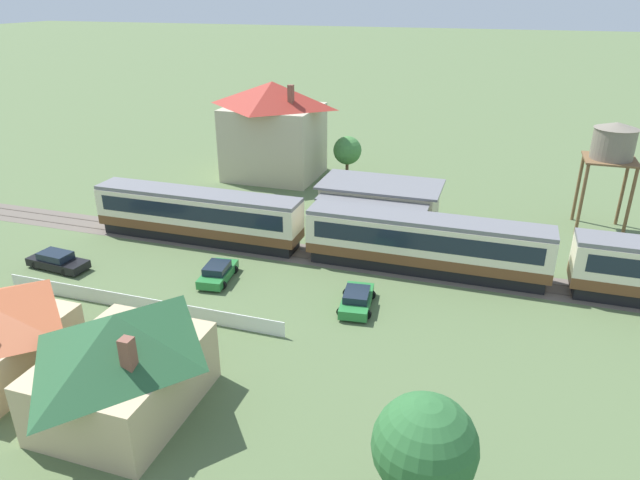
{
  "coord_description": "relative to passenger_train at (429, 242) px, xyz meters",
  "views": [
    {
      "loc": [
        5.63,
        -39.17,
        19.32
      ],
      "look_at": [
        -6.67,
        -1.34,
        1.84
      ],
      "focal_mm": 32.0,
      "sensor_mm": 36.0,
      "label": 1
    }
  ],
  "objects": [
    {
      "name": "parked_car_green_2",
      "position": [
        -14.22,
        -6.14,
        -1.75
      ],
      "size": [
        2.48,
        4.2,
        1.3
      ],
      "rotation": [
        0.0,
        0.0,
        1.69
      ],
      "color": "#287A38",
      "rests_on": "ground_plane"
    },
    {
      "name": "parked_car_green",
      "position": [
        -3.68,
        -6.81,
        -1.76
      ],
      "size": [
        2.56,
        4.39,
        1.27
      ],
      "rotation": [
        0.0,
        0.0,
        1.69
      ],
      "color": "#287A38",
      "rests_on": "ground_plane"
    },
    {
      "name": "passenger_train",
      "position": [
        0.0,
        0.0,
        0.0
      ],
      "size": [
        55.68,
        2.94,
        4.26
      ],
      "color": "brown",
      "rests_on": "ground_plane"
    },
    {
      "name": "picket_fence_front",
      "position": [
        -17.18,
        -11.61,
        -1.84
      ],
      "size": [
        20.54,
        0.06,
        1.05
      ],
      "primitive_type": "cube",
      "color": "white",
      "rests_on": "ground_plane"
    },
    {
      "name": "yard_tree_2",
      "position": [
        -11.63,
        19.37,
        1.07
      ],
      "size": [
        3.05,
        3.05,
        4.98
      ],
      "color": "brown",
      "rests_on": "ground_plane"
    },
    {
      "name": "water_tower",
      "position": [
        12.95,
        12.81,
        5.24
      ],
      "size": [
        4.14,
        4.14,
        9.45
      ],
      "color": "brown",
      "rests_on": "ground_plane"
    },
    {
      "name": "parked_car_black",
      "position": [
        -26.6,
        -8.16,
        -1.75
      ],
      "size": [
        4.89,
        2.13,
        1.31
      ],
      "rotation": [
        0.0,
        0.0,
        -0.08
      ],
      "color": "black",
      "rests_on": "ground_plane"
    },
    {
      "name": "station_building",
      "position": [
        -5.58,
        8.56,
        -0.49
      ],
      "size": [
        10.68,
        7.24,
        3.68
      ],
      "color": "beige",
      "rests_on": "ground_plane"
    },
    {
      "name": "railway_track",
      "position": [
        -0.82,
        0.0,
        -2.35
      ],
      "size": [
        95.13,
        3.6,
        0.04
      ],
      "color": "#665B51",
      "rests_on": "ground_plane"
    },
    {
      "name": "yard_tree_0",
      "position": [
        2.86,
        -22.48,
        1.8
      ],
      "size": [
        3.92,
        3.92,
        6.13
      ],
      "color": "brown",
      "rests_on": "ground_plane"
    },
    {
      "name": "station_house_red_roof",
      "position": [
        -19.86,
        18.65,
        3.02
      ],
      "size": [
        10.54,
        8.9,
        10.44
      ],
      "color": "#BCB293",
      "rests_on": "ground_plane"
    },
    {
      "name": "ground_plane",
      "position": [
        -1.46,
        0.4,
        -2.36
      ],
      "size": [
        600.0,
        600.0,
        0.0
      ],
      "primitive_type": "plane",
      "color": "#566B42"
    },
    {
      "name": "cottage_dark_green_roof",
      "position": [
        -12.06,
        -20.0,
        0.49
      ],
      "size": [
        6.81,
        8.38,
        5.48
      ],
      "color": "tan",
      "rests_on": "ground_plane"
    }
  ]
}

